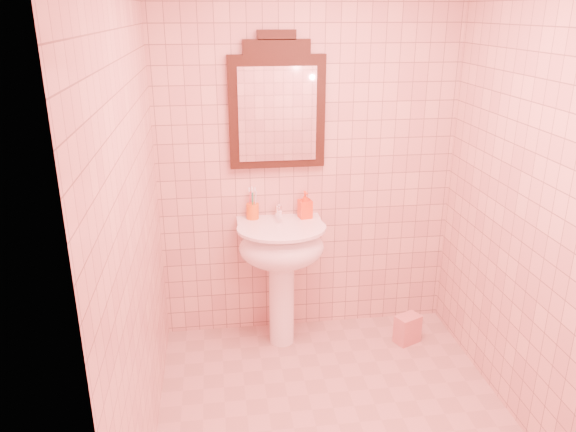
{
  "coord_description": "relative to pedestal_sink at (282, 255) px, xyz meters",
  "views": [
    {
      "loc": [
        -0.62,
        -2.48,
        2.18
      ],
      "look_at": [
        -0.21,
        0.55,
        1.05
      ],
      "focal_mm": 35.0,
      "sensor_mm": 36.0,
      "label": 1
    }
  ],
  "objects": [
    {
      "name": "towel",
      "position": [
        0.86,
        -0.12,
        -0.56
      ],
      "size": [
        0.2,
        0.17,
        0.2
      ],
      "primitive_type": "cube",
      "rotation": [
        0.0,
        0.0,
        0.43
      ],
      "color": "tan",
      "rests_on": "floor"
    },
    {
      "name": "soap_dispenser",
      "position": [
        0.18,
        0.14,
        0.29
      ],
      "size": [
        0.1,
        0.1,
        0.18
      ],
      "primitive_type": "imported",
      "rotation": [
        0.0,
        0.0,
        0.18
      ],
      "color": "red",
      "rests_on": "pedestal_sink"
    },
    {
      "name": "back_wall",
      "position": [
        0.21,
        0.23,
        0.59
      ],
      "size": [
        2.0,
        0.02,
        2.5
      ],
      "primitive_type": "cube",
      "color": "beige",
      "rests_on": "floor"
    },
    {
      "name": "faucet",
      "position": [
        0.0,
        0.14,
        0.26
      ],
      "size": [
        0.04,
        0.16,
        0.11
      ],
      "color": "white",
      "rests_on": "pedestal_sink"
    },
    {
      "name": "toothbrush_cup",
      "position": [
        -0.17,
        0.17,
        0.26
      ],
      "size": [
        0.08,
        0.08,
        0.19
      ],
      "rotation": [
        0.0,
        0.0,
        0.14
      ],
      "color": "orange",
      "rests_on": "pedestal_sink"
    },
    {
      "name": "pedestal_sink",
      "position": [
        0.0,
        0.0,
        0.0
      ],
      "size": [
        0.58,
        0.58,
        0.86
      ],
      "color": "white",
      "rests_on": "floor"
    },
    {
      "name": "mirror",
      "position": [
        -0.0,
        0.2,
        0.94
      ],
      "size": [
        0.62,
        0.06,
        0.86
      ],
      "color": "black",
      "rests_on": "back_wall"
    },
    {
      "name": "floor",
      "position": [
        0.21,
        -0.87,
        -0.66
      ],
      "size": [
        2.2,
        2.2,
        0.0
      ],
      "primitive_type": "plane",
      "color": "tan",
      "rests_on": "ground"
    }
  ]
}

